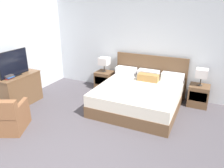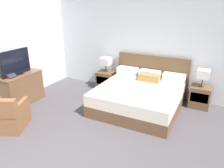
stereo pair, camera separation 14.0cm
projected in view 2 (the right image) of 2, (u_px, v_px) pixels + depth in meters
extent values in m
plane|color=#4C474C|center=(63.00, 168.00, 3.49)|extent=(10.71, 10.71, 0.00)
cube|color=silver|center=(142.00, 47.00, 6.02)|extent=(6.65, 0.06, 2.60)
cube|color=silver|center=(9.00, 52.00, 5.42)|extent=(0.06, 5.37, 2.60)
cube|color=brown|center=(138.00, 103.00, 5.37)|extent=(1.91, 1.97, 0.28)
cube|color=beige|center=(139.00, 93.00, 5.27)|extent=(1.89, 1.95, 0.27)
cube|color=brown|center=(152.00, 75.00, 6.06)|extent=(1.99, 0.05, 1.12)
cube|color=silver|center=(128.00, 71.00, 6.14)|extent=(0.56, 0.28, 0.20)
cube|color=silver|center=(150.00, 74.00, 5.87)|extent=(0.56, 0.28, 0.20)
cube|color=silver|center=(174.00, 78.00, 5.59)|extent=(0.56, 0.28, 0.20)
cube|color=#A87A42|center=(149.00, 78.00, 5.61)|extent=(0.53, 0.22, 0.18)
cube|color=brown|center=(106.00, 80.00, 6.54)|extent=(0.48, 0.45, 0.54)
cube|color=#473120|center=(102.00, 81.00, 6.34)|extent=(0.41, 0.01, 0.24)
cube|color=brown|center=(200.00, 97.00, 5.42)|extent=(0.48, 0.45, 0.54)
cube|color=#473120|center=(199.00, 98.00, 5.22)|extent=(0.41, 0.01, 0.24)
cylinder|color=#332D28|center=(106.00, 71.00, 6.44)|extent=(0.11, 0.11, 0.02)
cylinder|color=#332D28|center=(106.00, 68.00, 6.41)|extent=(0.02, 0.02, 0.20)
cube|color=silver|center=(106.00, 61.00, 6.33)|extent=(0.28, 0.28, 0.21)
cylinder|color=#332D28|center=(202.00, 86.00, 5.33)|extent=(0.11, 0.11, 0.02)
cylinder|color=#332D28|center=(202.00, 82.00, 5.29)|extent=(0.02, 0.02, 0.20)
cube|color=silver|center=(203.00, 74.00, 5.21)|extent=(0.28, 0.28, 0.21)
cube|color=brown|center=(22.00, 89.00, 5.59)|extent=(0.49, 1.04, 0.79)
cube|color=brown|center=(19.00, 74.00, 5.45)|extent=(0.50, 1.08, 0.02)
cube|color=black|center=(17.00, 74.00, 5.39)|extent=(0.18, 0.26, 0.02)
cube|color=black|center=(15.00, 62.00, 5.28)|extent=(0.04, 0.83, 0.61)
cube|color=black|center=(16.00, 62.00, 5.28)|extent=(0.01, 0.81, 0.59)
cube|color=#B7282D|center=(9.00, 77.00, 5.20)|extent=(0.22, 0.20, 0.03)
cube|color=#234C8E|center=(10.00, 76.00, 5.19)|extent=(0.24, 0.19, 0.02)
cube|color=#383333|center=(9.00, 74.00, 5.18)|extent=(0.28, 0.23, 0.04)
cube|color=brown|center=(9.00, 119.00, 4.55)|extent=(0.90, 0.90, 0.40)
cube|color=brown|center=(21.00, 106.00, 4.44)|extent=(0.35, 0.60, 0.18)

